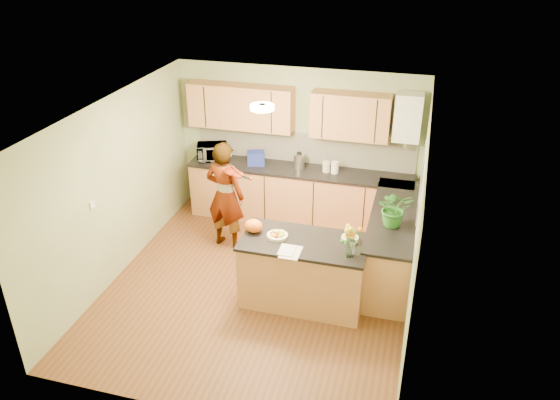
# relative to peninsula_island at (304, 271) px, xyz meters

# --- Properties ---
(floor) EXTENTS (4.50, 4.50, 0.00)m
(floor) POSITION_rel_peninsula_island_xyz_m (-0.66, 0.14, -0.46)
(floor) COLOR brown
(floor) RESTS_ON ground
(ceiling) EXTENTS (4.00, 4.50, 0.02)m
(ceiling) POSITION_rel_peninsula_island_xyz_m (-0.66, 0.14, 2.04)
(ceiling) COLOR white
(ceiling) RESTS_ON wall_back
(wall_back) EXTENTS (4.00, 0.02, 2.50)m
(wall_back) POSITION_rel_peninsula_island_xyz_m (-0.66, 2.39, 0.79)
(wall_back) COLOR gray
(wall_back) RESTS_ON floor
(wall_front) EXTENTS (4.00, 0.02, 2.50)m
(wall_front) POSITION_rel_peninsula_island_xyz_m (-0.66, -2.11, 0.79)
(wall_front) COLOR gray
(wall_front) RESTS_ON floor
(wall_left) EXTENTS (0.02, 4.50, 2.50)m
(wall_left) POSITION_rel_peninsula_island_xyz_m (-2.66, 0.14, 0.79)
(wall_left) COLOR gray
(wall_left) RESTS_ON floor
(wall_right) EXTENTS (0.02, 4.50, 2.50)m
(wall_right) POSITION_rel_peninsula_island_xyz_m (1.34, 0.14, 0.79)
(wall_right) COLOR gray
(wall_right) RESTS_ON floor
(back_counter) EXTENTS (3.64, 0.62, 0.94)m
(back_counter) POSITION_rel_peninsula_island_xyz_m (-0.56, 2.09, 0.01)
(back_counter) COLOR #C07D4D
(back_counter) RESTS_ON floor
(right_counter) EXTENTS (0.62, 2.24, 0.94)m
(right_counter) POSITION_rel_peninsula_island_xyz_m (1.04, 0.99, 0.01)
(right_counter) COLOR #C07D4D
(right_counter) RESTS_ON floor
(splashback) EXTENTS (3.60, 0.02, 0.52)m
(splashback) POSITION_rel_peninsula_island_xyz_m (-0.56, 2.37, 0.74)
(splashback) COLOR white
(splashback) RESTS_ON back_counter
(upper_cabinets) EXTENTS (3.20, 0.34, 0.70)m
(upper_cabinets) POSITION_rel_peninsula_island_xyz_m (-0.84, 2.22, 1.39)
(upper_cabinets) COLOR #C07D4D
(upper_cabinets) RESTS_ON wall_back
(boiler) EXTENTS (0.40, 0.30, 0.86)m
(boiler) POSITION_rel_peninsula_island_xyz_m (1.04, 2.23, 1.44)
(boiler) COLOR white
(boiler) RESTS_ON wall_back
(window_right) EXTENTS (0.01, 1.30, 1.05)m
(window_right) POSITION_rel_peninsula_island_xyz_m (1.33, 0.74, 1.09)
(window_right) COLOR white
(window_right) RESTS_ON wall_right
(light_switch) EXTENTS (0.02, 0.09, 0.09)m
(light_switch) POSITION_rel_peninsula_island_xyz_m (-2.65, -0.46, 0.84)
(light_switch) COLOR white
(light_switch) RESTS_ON wall_left
(ceiling_lamp) EXTENTS (0.30, 0.30, 0.07)m
(ceiling_lamp) POSITION_rel_peninsula_island_xyz_m (-0.66, 0.44, 2.00)
(ceiling_lamp) COLOR #FFEABF
(ceiling_lamp) RESTS_ON ceiling
(peninsula_island) EXTENTS (1.60, 0.82, 0.92)m
(peninsula_island) POSITION_rel_peninsula_island_xyz_m (0.00, 0.00, 0.00)
(peninsula_island) COLOR #C07D4D
(peninsula_island) RESTS_ON floor
(fruit_dish) EXTENTS (0.27, 0.27, 0.09)m
(fruit_dish) POSITION_rel_peninsula_island_xyz_m (-0.35, 0.00, 0.50)
(fruit_dish) COLOR beige
(fruit_dish) RESTS_ON peninsula_island
(orange_bowl) EXTENTS (0.21, 0.21, 0.13)m
(orange_bowl) POSITION_rel_peninsula_island_xyz_m (0.55, 0.15, 0.51)
(orange_bowl) COLOR beige
(orange_bowl) RESTS_ON peninsula_island
(flower_vase) EXTENTS (0.25, 0.25, 0.47)m
(flower_vase) POSITION_rel_peninsula_island_xyz_m (0.60, -0.18, 0.77)
(flower_vase) COLOR silver
(flower_vase) RESTS_ON peninsula_island
(orange_bag) EXTENTS (0.26, 0.23, 0.17)m
(orange_bag) POSITION_rel_peninsula_island_xyz_m (-0.68, 0.05, 0.54)
(orange_bag) COLOR orange
(orange_bag) RESTS_ON peninsula_island
(papers) EXTENTS (0.24, 0.32, 0.01)m
(papers) POSITION_rel_peninsula_island_xyz_m (-0.10, -0.30, 0.46)
(papers) COLOR silver
(papers) RESTS_ON peninsula_island
(violinist) EXTENTS (0.68, 0.51, 1.69)m
(violinist) POSITION_rel_peninsula_island_xyz_m (-1.45, 1.06, 0.39)
(violinist) COLOR #DBA786
(violinist) RESTS_ON floor
(violin) EXTENTS (0.66, 0.57, 0.16)m
(violin) POSITION_rel_peninsula_island_xyz_m (-1.25, 0.84, 0.89)
(violin) COLOR #501705
(violin) RESTS_ON violinist
(microwave) EXTENTS (0.57, 0.48, 0.27)m
(microwave) POSITION_rel_peninsula_island_xyz_m (-2.05, 2.09, 0.61)
(microwave) COLOR white
(microwave) RESTS_ON back_counter
(blue_box) EXTENTS (0.33, 0.28, 0.22)m
(blue_box) POSITION_rel_peninsula_island_xyz_m (-1.29, 2.09, 0.59)
(blue_box) COLOR navy
(blue_box) RESTS_ON back_counter
(kettle) EXTENTS (0.18, 0.18, 0.33)m
(kettle) POSITION_rel_peninsula_island_xyz_m (-0.58, 2.12, 0.61)
(kettle) COLOR #BBBCC0
(kettle) RESTS_ON back_counter
(jar_cream) EXTENTS (0.12, 0.12, 0.18)m
(jar_cream) POSITION_rel_peninsula_island_xyz_m (-0.13, 2.10, 0.57)
(jar_cream) COLOR beige
(jar_cream) RESTS_ON back_counter
(jar_white) EXTENTS (0.12, 0.12, 0.19)m
(jar_white) POSITION_rel_peninsula_island_xyz_m (0.01, 2.09, 0.57)
(jar_white) COLOR white
(jar_white) RESTS_ON back_counter
(potted_plant) EXTENTS (0.52, 0.47, 0.50)m
(potted_plant) POSITION_rel_peninsula_island_xyz_m (1.04, 0.65, 0.73)
(potted_plant) COLOR #2D7727
(potted_plant) RESTS_ON right_counter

